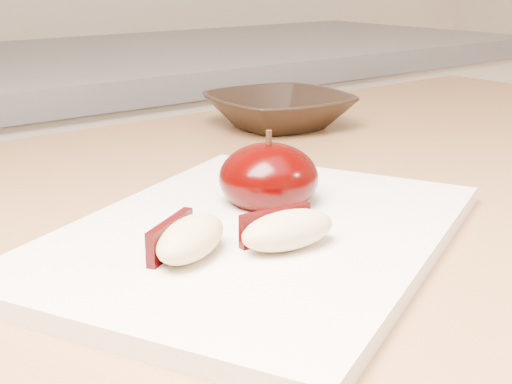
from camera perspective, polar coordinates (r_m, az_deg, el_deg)
cutting_board at (r=0.49m, az=0.00°, el=-3.53°), size 0.39×0.35×0.01m
apple_half at (r=0.53m, az=1.02°, el=1.13°), size 0.09×0.09×0.06m
apple_wedge_a at (r=0.43m, az=-5.43°, el=-3.69°), size 0.07×0.06×0.02m
apple_wedge_b at (r=0.45m, az=2.45°, el=-3.01°), size 0.07×0.04×0.02m
bowl at (r=0.84m, az=1.84°, el=6.53°), size 0.18×0.18×0.04m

